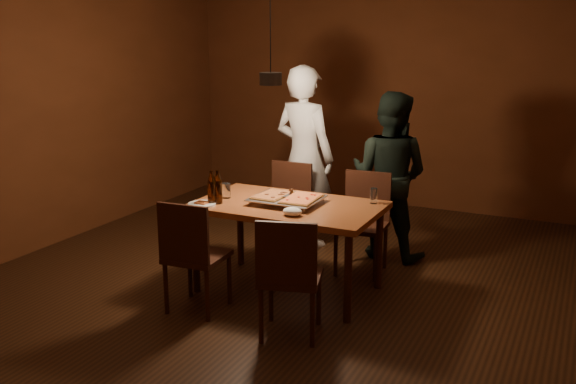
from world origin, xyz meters
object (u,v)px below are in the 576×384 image
at_px(beer_bottle_a, 212,188).
at_px(chair_far_right, 364,213).
at_px(chair_near_right, 289,267).
at_px(diner_white, 304,157).
at_px(plate_slice, 202,204).
at_px(diner_dark, 389,176).
at_px(dining_table, 288,213).
at_px(beer_bottle_b, 218,187).
at_px(chair_near_left, 191,247).
at_px(pendant_lamp, 271,77).
at_px(chair_far_left, 287,200).
at_px(pizza_tray, 287,200).

bearing_deg(beer_bottle_a, chair_far_right, 46.27).
xyz_separation_m(chair_near_right, diner_white, (-0.77, 1.96, 0.37)).
distance_m(plate_slice, diner_dark, 1.89).
distance_m(beer_bottle_a, plate_slice, 0.16).
height_order(dining_table, diner_white, diner_white).
bearing_deg(chair_near_right, beer_bottle_b, 132.15).
bearing_deg(diner_white, chair_near_left, 98.90).
relative_size(plate_slice, pendant_lamp, 0.21).
relative_size(dining_table, chair_near_right, 2.88).
bearing_deg(chair_near_left, pendant_lamp, 67.11).
relative_size(chair_near_right, plate_slice, 2.31).
relative_size(chair_near_left, plate_slice, 2.15).
bearing_deg(pendant_lamp, beer_bottle_b, -137.95).
bearing_deg(chair_near_left, chair_near_right, -8.66).
bearing_deg(dining_table, beer_bottle_b, -155.83).
bearing_deg(chair_far_left, chair_far_right, 173.56).
distance_m(dining_table, pizza_tray, 0.10).
bearing_deg(plate_slice, beer_bottle_b, 49.08).
bearing_deg(chair_near_left, dining_table, 53.75).
height_order(chair_far_left, diner_white, diner_white).
bearing_deg(diner_dark, dining_table, 72.85).
distance_m(diner_white, pendant_lamp, 1.40).
distance_m(chair_far_right, pizza_tray, 0.87).
xyz_separation_m(chair_far_left, diner_white, (0.02, 0.34, 0.37)).
bearing_deg(dining_table, chair_far_right, 60.95).
relative_size(dining_table, plate_slice, 6.65).
relative_size(chair_near_left, pendant_lamp, 0.44).
height_order(diner_dark, pendant_lamp, pendant_lamp).
relative_size(chair_near_left, beer_bottle_b, 1.75).
xyz_separation_m(dining_table, plate_slice, (-0.61, -0.34, 0.08)).
bearing_deg(plate_slice, beer_bottle_a, 49.05).
bearing_deg(beer_bottle_b, diner_dark, 54.63).
relative_size(chair_near_right, beer_bottle_a, 1.88).
height_order(chair_near_left, diner_dark, diner_dark).
xyz_separation_m(beer_bottle_a, diner_dark, (1.05, 1.46, -0.09)).
distance_m(dining_table, chair_near_right, 0.90).
bearing_deg(chair_near_right, chair_far_left, 100.04).
xyz_separation_m(chair_far_left, diner_dark, (0.89, 0.38, 0.26)).
relative_size(chair_near_left, diner_dark, 0.31).
height_order(chair_near_left, pizza_tray, chair_near_left).
distance_m(chair_near_left, pendant_lamp, 1.49).
height_order(chair_far_right, plate_slice, chair_far_right).
relative_size(chair_near_right, diner_dark, 0.33).
bearing_deg(pizza_tray, diner_dark, 68.54).
xyz_separation_m(dining_table, chair_far_right, (0.41, 0.74, -0.14)).
distance_m(chair_near_right, pizza_tray, 0.94).
xyz_separation_m(beer_bottle_a, diner_white, (0.17, 1.43, 0.02)).
bearing_deg(plate_slice, pendant_lamp, 43.68).
distance_m(beer_bottle_b, diner_dark, 1.75).
bearing_deg(dining_table, pendant_lamp, 160.05).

